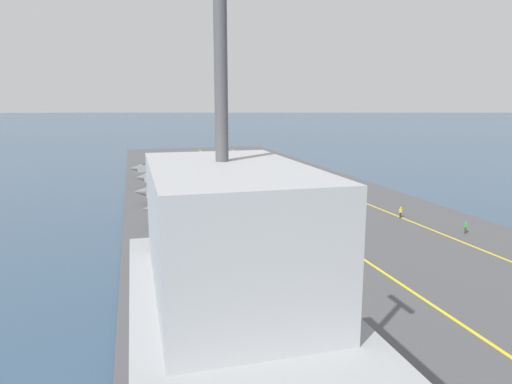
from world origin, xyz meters
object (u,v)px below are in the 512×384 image
parked_jet_third (186,191)px  crew_yellow_vest (401,212)px  parked_jet_fifth (167,168)px  crew_brown_vest (271,171)px  crew_green_vest (466,227)px  crew_red_vest (304,173)px  parked_jet_nearest (223,247)px  parked_jet_second (201,211)px  crew_purple_vest (348,215)px  island_tower (231,379)px  parked_jet_fourth (176,178)px  crew_blue_vest (263,205)px

parked_jet_third → crew_yellow_vest: (-18.30, -30.79, -1.38)m
parked_jet_fifth → crew_brown_vest: 25.28m
crew_green_vest → crew_red_vest: crew_green_vest is taller
parked_jet_nearest → parked_jet_second: 16.70m
parked_jet_third → parked_jet_fifth: bearing=1.7°
crew_purple_vest → crew_brown_vest: crew_brown_vest is taller
crew_yellow_vest → island_tower: (-44.14, 36.05, 5.61)m
island_tower → crew_yellow_vest: bearing=-39.2°
crew_red_vest → parked_jet_fifth: bearing=76.5°
crew_purple_vest → crew_green_vest: 16.05m
crew_brown_vest → crew_red_vest: bearing=-127.9°
parked_jet_second → crew_red_vest: 50.41m
crew_brown_vest → parked_jet_third: bearing=139.6°
parked_jet_nearest → parked_jet_fourth: bearing=0.2°
crew_yellow_vest → crew_blue_vest: size_ratio=0.99×
parked_jet_nearest → parked_jet_fifth: size_ratio=1.01×
crew_purple_vest → island_tower: 52.30m
parked_jet_nearest → parked_jet_fifth: parked_jet_nearest is taller
parked_jet_nearest → crew_green_vest: parked_jet_nearest is taller
crew_green_vest → crew_red_vest: (51.57, 3.45, -0.02)m
parked_jet_third → parked_jet_fifth: 30.87m
parked_jet_nearest → crew_blue_vest: size_ratio=10.00×
parked_jet_fifth → crew_purple_vest: (-48.98, -22.88, -1.29)m
parked_jet_nearest → parked_jet_fourth: size_ratio=1.06×
parked_jet_second → crew_green_vest: parked_jet_second is taller
parked_jet_fifth → crew_brown_vest: size_ratio=9.73×
crew_green_vest → island_tower: bearing=130.7°
crew_red_vest → crew_yellow_vest: bearing=179.9°
parked_jet_fourth → crew_yellow_vest: bearing=-138.1°
parked_jet_second → crew_yellow_vest: bearing=-92.9°
crew_yellow_vest → crew_blue_vest: (10.18, 19.17, 0.01)m
crew_green_vest → crew_brown_vest: size_ratio=0.99×
crew_red_vest → crew_purple_vest: bearing=167.8°
crew_purple_vest → crew_red_vest: crew_purple_vest is taller
crew_blue_vest → crew_green_vest: bearing=-131.7°
crew_red_vest → parked_jet_second: bearing=142.5°
crew_purple_vest → island_tower: (-44.31, 27.21, 5.59)m
crew_red_vest → island_tower: 93.15m
parked_jet_fifth → crew_red_vest: size_ratio=9.94×
parked_jet_fourth → crew_brown_vest: parked_jet_fourth is taller
crew_red_vest → island_tower: bearing=157.1°
crew_purple_vest → crew_brown_vest: (46.56, -2.25, 0.00)m
parked_jet_second → crew_blue_vest: bearing=-52.9°
crew_yellow_vest → crew_red_vest: 41.53m
parked_jet_fourth → crew_brown_vest: (12.30, -24.35, -1.30)m
crew_green_vest → crew_red_vest: bearing=3.8°
crew_purple_vest → island_tower: island_tower is taller
crew_purple_vest → island_tower: bearing=148.4°
parked_jet_second → parked_jet_fifth: size_ratio=0.97×
parked_jet_nearest → crew_brown_vest: 66.44m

